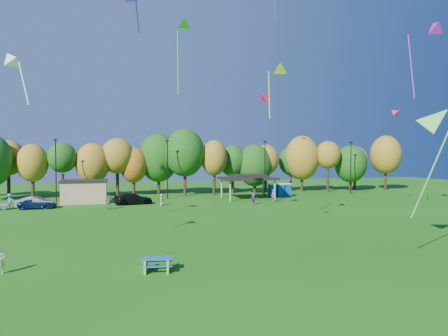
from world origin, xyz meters
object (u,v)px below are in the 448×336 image
object	(u,v)px
porta_potties	(280,190)
car_b	(36,203)
picnic_table	(157,263)
car_d	(133,199)
kite_flyer	(0,261)
car_c	(38,204)

from	to	relation	value
porta_potties	car_b	world-z (taller)	porta_potties
picnic_table	car_d	bearing A→B (deg)	98.51
kite_flyer	car_b	distance (m)	29.82
kite_flyer	car_d	bearing A→B (deg)	66.80
porta_potties	car_b	size ratio (longest dim) A/B	0.81
car_c	car_d	world-z (taller)	car_d
car_b	car_c	distance (m)	0.32
car_b	car_c	bearing A→B (deg)	-118.07
picnic_table	car_c	xyz separation A→B (m)	(-11.96, 31.15, 0.20)
kite_flyer	car_b	bearing A→B (deg)	89.10
porta_potties	car_d	world-z (taller)	porta_potties
porta_potties	picnic_table	distance (m)	42.84
porta_potties	car_d	xyz separation A→B (m)	(-23.27, -3.57, -0.33)
porta_potties	kite_flyer	bearing A→B (deg)	-132.89
porta_potties	picnic_table	size ratio (longest dim) A/B	1.88
car_c	car_d	distance (m)	11.90
kite_flyer	car_b	xyz separation A→B (m)	(-3.43, 29.62, -0.03)
picnic_table	car_d	size ratio (longest dim) A/B	0.38
car_d	picnic_table	bearing A→B (deg)	171.06
car_c	porta_potties	bearing A→B (deg)	-84.59
car_b	car_d	bearing A→B (deg)	-77.83
picnic_table	car_b	world-z (taller)	car_b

